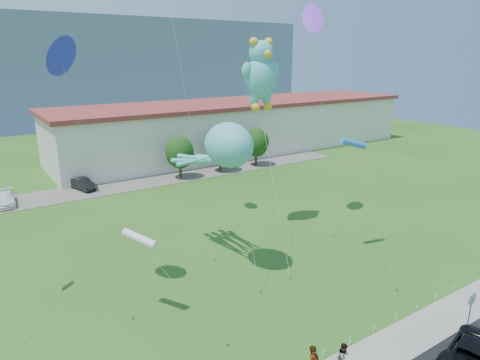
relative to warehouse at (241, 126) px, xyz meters
name	(u,v)px	position (x,y,z in m)	size (l,w,h in m)	color
ground	(292,352)	(-26.00, -44.00, -4.12)	(160.00, 160.00, 0.00)	#265919
parking_strip	(101,189)	(-26.00, -9.00, -4.09)	(70.00, 6.00, 0.06)	#59544C
hill_ridge	(5,67)	(-26.00, 76.00, 8.38)	(160.00, 50.00, 25.00)	slate
warehouse	(241,126)	(0.00, 0.00, 0.00)	(61.00, 15.00, 8.20)	beige
stop_sign	(471,303)	(-16.50, -48.21, -2.26)	(0.80, 0.07, 2.50)	slate
tree_near	(180,153)	(-16.00, -10.00, -0.74)	(3.60, 3.60, 5.47)	#3F2B19
tree_mid	(220,147)	(-10.00, -10.00, -0.74)	(3.60, 3.60, 5.47)	#3F2B19
tree_far	(256,143)	(-4.00, -10.00, -0.74)	(3.60, 3.60, 5.47)	#3F2B19
suv	(475,351)	(-18.87, -49.88, -3.34)	(2.40, 5.20, 1.44)	black
pedestrian_right	(344,358)	(-24.97, -46.64, -3.22)	(0.78, 0.61, 1.61)	gray
parked_car_white	(5,199)	(-36.09, -9.28, -3.40)	(1.87, 4.59, 1.33)	white
parked_car_black	(83,184)	(-27.84, -8.14, -3.39)	(1.44, 4.12, 1.36)	black
octopus_kite	(222,151)	(-24.05, -33.70, 4.74)	(3.05, 9.65, 10.98)	teal
teddy_bear_kite	(261,73)	(-17.20, -28.87, 9.75)	(5.78, 10.39, 16.70)	teal
small_kite_blue	(63,63)	(-33.60, -32.33, 10.74)	(2.48, 4.92, 15.87)	#2E29E9
small_kite_white	(140,239)	(-31.25, -36.32, 0.84)	(2.92, 6.59, 5.44)	silver
small_kite_purple	(313,23)	(-12.52, -29.94, 13.76)	(1.80, 5.17, 19.02)	#8337DE
small_kite_cyan	(354,144)	(-14.41, -37.00, 4.69)	(2.05, 7.44, 9.32)	blue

